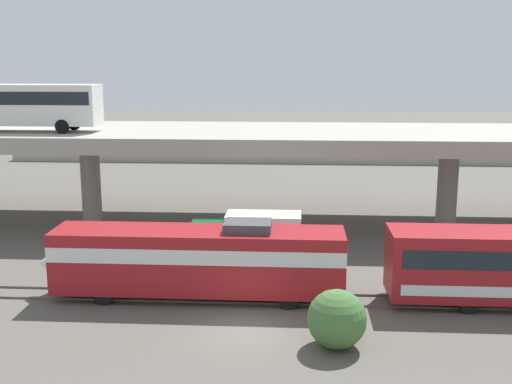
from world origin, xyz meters
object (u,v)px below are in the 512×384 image
(train_locomotive, at_px, (184,257))
(parked_car_3, at_px, (353,143))
(parked_car_0, at_px, (239,138))
(transit_bus_on_overpass, at_px, (17,103))
(parked_car_1, at_px, (139,141))
(parked_car_2, at_px, (84,135))
(service_truck_west, at_px, (249,236))

(train_locomotive, bearing_deg, parked_car_3, -105.01)
(train_locomotive, xyz_separation_m, parked_car_0, (-1.74, 52.03, -0.06))
(transit_bus_on_overpass, height_order, parked_car_0, transit_bus_on_overpass)
(transit_bus_on_overpass, bearing_deg, parked_car_1, 89.56)
(transit_bus_on_overpass, xyz_separation_m, parked_car_2, (-8.92, 40.28, -7.08))
(parked_car_2, relative_size, parked_car_3, 0.94)
(parked_car_0, bearing_deg, parked_car_2, 174.63)
(train_locomotive, xyz_separation_m, parked_car_3, (12.89, 48.09, -0.06))
(parked_car_1, bearing_deg, parked_car_3, -0.25)
(parked_car_1, height_order, parked_car_3, same)
(transit_bus_on_overpass, relative_size, parked_car_0, 2.98)
(train_locomotive, distance_m, transit_bus_on_overpass, 21.21)
(train_locomotive, distance_m, service_truck_west, 7.01)
(parked_car_3, bearing_deg, train_locomotive, -105.01)
(parked_car_2, bearing_deg, train_locomotive, -66.58)
(parked_car_1, distance_m, parked_car_3, 27.13)
(transit_bus_on_overpass, xyz_separation_m, parked_car_0, (12.76, 38.24, -7.08))
(parked_car_3, bearing_deg, service_truck_west, -103.44)
(service_truck_west, relative_size, parked_car_2, 1.69)
(transit_bus_on_overpass, bearing_deg, service_truck_west, -23.12)
(parked_car_2, xyz_separation_m, parked_car_3, (36.31, -5.98, 0.00))
(transit_bus_on_overpass, xyz_separation_m, service_truck_west, (17.43, -7.44, -7.58))
(parked_car_3, bearing_deg, parked_car_0, 164.92)
(service_truck_west, height_order, parked_car_1, service_truck_west)
(parked_car_0, distance_m, parked_car_1, 13.07)
(train_locomotive, xyz_separation_m, parked_car_2, (-23.42, 54.07, -0.06))
(service_truck_west, bearing_deg, train_locomotive, 65.31)
(service_truck_west, relative_size, parked_car_1, 1.54)
(transit_bus_on_overpass, bearing_deg, train_locomotive, -43.56)
(parked_car_1, xyz_separation_m, parked_car_3, (27.13, -0.12, -0.00))
(transit_bus_on_overpass, bearing_deg, parked_car_2, 102.48)
(parked_car_2, bearing_deg, parked_car_0, -5.37)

